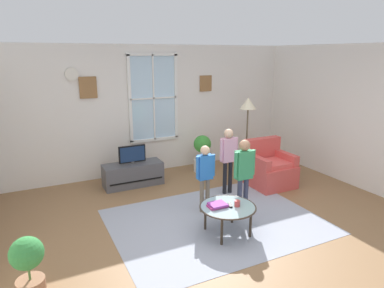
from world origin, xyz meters
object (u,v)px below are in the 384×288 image
(armchair, at_px, (270,169))
(remote_near_cup, at_px, (237,203))
(television, at_px, (132,154))
(book_stack, at_px, (218,205))
(remote_near_books, at_px, (230,205))
(potted_plant_corner, at_px, (28,265))
(person_blue_shirt, at_px, (205,171))
(potted_plant_by_window, at_px, (202,153))
(floor_lamp, at_px, (248,111))
(tv_stand, at_px, (133,174))
(coffee_table, at_px, (228,208))
(cup, at_px, (237,203))
(person_pink_shirt, at_px, (228,154))
(person_green_shirt, at_px, (244,169))

(armchair, relative_size, remote_near_cup, 6.21)
(television, xyz_separation_m, armchair, (2.32, -1.14, -0.29))
(book_stack, relative_size, remote_near_books, 1.94)
(book_stack, xyz_separation_m, remote_near_cup, (0.31, -0.03, -0.01))
(remote_near_cup, relative_size, potted_plant_corner, 0.20)
(book_stack, bearing_deg, person_blue_shirt, 75.91)
(potted_plant_by_window, bearing_deg, floor_lamp, -42.40)
(tv_stand, height_order, person_blue_shirt, person_blue_shirt)
(armchair, relative_size, potted_plant_by_window, 1.11)
(book_stack, bearing_deg, armchair, 32.33)
(tv_stand, distance_m, potted_plant_corner, 3.17)
(armchair, xyz_separation_m, remote_near_cup, (-1.50, -1.17, 0.09))
(tv_stand, bearing_deg, floor_lamp, -12.18)
(television, height_order, remote_near_cup, television)
(remote_near_cup, bearing_deg, tv_stand, 109.58)
(coffee_table, relative_size, person_blue_shirt, 0.73)
(television, distance_m, potted_plant_corner, 3.17)
(remote_near_books, bearing_deg, book_stack, 163.18)
(television, bearing_deg, potted_plant_corner, -125.70)
(tv_stand, relative_size, cup, 13.05)
(cup, height_order, person_pink_shirt, person_pink_shirt)
(book_stack, distance_m, cup, 0.27)
(tv_stand, distance_m, remote_near_books, 2.44)
(person_green_shirt, distance_m, potted_plant_by_window, 2.18)
(television, distance_m, person_green_shirt, 2.28)
(person_green_shirt, height_order, person_pink_shirt, person_green_shirt)
(potted_plant_corner, distance_m, floor_lamp, 4.69)
(coffee_table, distance_m, person_green_shirt, 0.72)
(person_blue_shirt, bearing_deg, cup, -84.75)
(book_stack, distance_m, potted_plant_by_window, 2.63)
(potted_plant_by_window, height_order, floor_lamp, floor_lamp)
(tv_stand, bearing_deg, person_blue_shirt, -66.53)
(television, relative_size, potted_plant_by_window, 0.65)
(tv_stand, xyz_separation_m, remote_near_cup, (0.82, -2.31, 0.20))
(remote_near_books, xyz_separation_m, remote_near_cup, (0.14, 0.02, 0.00))
(coffee_table, relative_size, person_pink_shirt, 0.66)
(potted_plant_corner, xyz_separation_m, floor_lamp, (4.09, 2.09, 0.95))
(remote_near_books, relative_size, floor_lamp, 0.09)
(television, height_order, person_green_shirt, person_green_shirt)
(person_blue_shirt, bearing_deg, armchair, 15.42)
(cup, bearing_deg, tv_stand, 107.72)
(coffee_table, bearing_deg, remote_near_books, -2.05)
(cup, height_order, person_blue_shirt, person_blue_shirt)
(person_pink_shirt, height_order, floor_lamp, floor_lamp)
(remote_near_cup, height_order, person_green_shirt, person_green_shirt)
(potted_plant_corner, bearing_deg, television, 54.30)
(remote_near_books, xyz_separation_m, person_pink_shirt, (0.72, 1.21, 0.32))
(floor_lamp, bearing_deg, television, 167.88)
(person_blue_shirt, bearing_deg, potted_plant_corner, -158.80)
(person_green_shirt, xyz_separation_m, potted_plant_corner, (-2.99, -0.60, -0.37))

